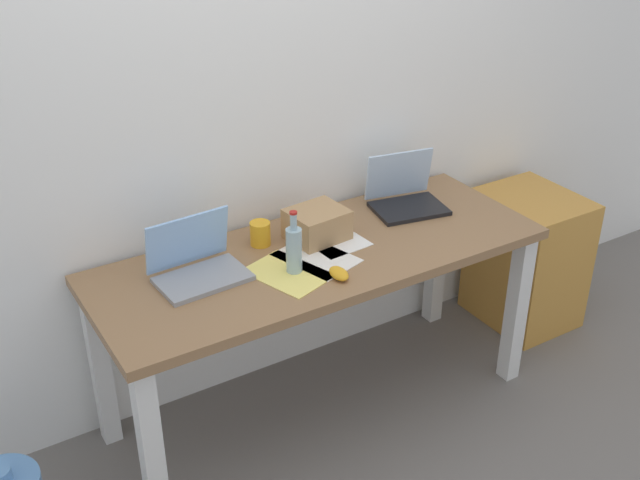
{
  "coord_description": "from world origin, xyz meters",
  "views": [
    {
      "loc": [
        -1.37,
        -2.23,
        2.23
      ],
      "look_at": [
        0.0,
        0.0,
        0.81
      ],
      "focal_mm": 43.84,
      "sensor_mm": 36.0,
      "label": 1
    }
  ],
  "objects": [
    {
      "name": "cardboard_box",
      "position": [
        0.05,
        0.1,
        0.82
      ],
      "size": [
        0.23,
        0.21,
        0.12
      ],
      "primitive_type": "cube",
      "rotation": [
        0.0,
        0.0,
        0.1
      ],
      "color": "tan",
      "rests_on": "desk"
    },
    {
      "name": "ground_plane",
      "position": [
        0.0,
        0.0,
        0.0
      ],
      "size": [
        8.0,
        8.0,
        0.0
      ],
      "primitive_type": "plane",
      "color": "slate"
    },
    {
      "name": "computer_mouse",
      "position": [
        -0.04,
        -0.2,
        0.77
      ],
      "size": [
        0.07,
        0.1,
        0.03
      ],
      "primitive_type": "ellipsoid",
      "rotation": [
        0.0,
        0.0,
        -0.08
      ],
      "color": "gold",
      "rests_on": "desk"
    },
    {
      "name": "paper_sheet_near_back",
      "position": [
        0.09,
        0.07,
        0.76
      ],
      "size": [
        0.23,
        0.31,
        0.0
      ],
      "primitive_type": "cube",
      "rotation": [
        0.0,
        0.0,
        0.08
      ],
      "color": "white",
      "rests_on": "desk"
    },
    {
      "name": "back_wall",
      "position": [
        0.0,
        0.39,
        1.3
      ],
      "size": [
        5.2,
        0.08,
        2.6
      ],
      "primitive_type": "cube",
      "color": "white",
      "rests_on": "ground"
    },
    {
      "name": "desk",
      "position": [
        0.0,
        0.0,
        0.65
      ],
      "size": [
        1.78,
        0.67,
        0.76
      ],
      "color": "olive",
      "rests_on": "ground"
    },
    {
      "name": "laptop_right",
      "position": [
        0.51,
        0.14,
        0.81
      ],
      "size": [
        0.34,
        0.29,
        0.23
      ],
      "color": "black",
      "rests_on": "desk"
    },
    {
      "name": "paper_sheet_center",
      "position": [
        -0.04,
        -0.04,
        0.76
      ],
      "size": [
        0.29,
        0.34,
        0.0
      ],
      "primitive_type": "cube",
      "rotation": [
        0.0,
        0.0,
        0.29
      ],
      "color": "white",
      "rests_on": "desk"
    },
    {
      "name": "beer_bottle",
      "position": [
        -0.16,
        -0.08,
        0.85
      ],
      "size": [
        0.06,
        0.06,
        0.25
      ],
      "color": "#99B7C1",
      "rests_on": "desk"
    },
    {
      "name": "coffee_mug",
      "position": [
        -0.17,
        0.17,
        0.8
      ],
      "size": [
        0.08,
        0.08,
        0.09
      ],
      "primitive_type": "cylinder",
      "color": "gold",
      "rests_on": "desk"
    },
    {
      "name": "laptop_left",
      "position": [
        -0.47,
        0.07,
        0.81
      ],
      "size": [
        0.33,
        0.25,
        0.22
      ],
      "color": "gray",
      "rests_on": "desk"
    },
    {
      "name": "paper_yellow_folder",
      "position": [
        -0.19,
        -0.08,
        0.76
      ],
      "size": [
        0.29,
        0.35,
        0.0
      ],
      "primitive_type": "cube",
      "rotation": [
        0.0,
        0.0,
        0.32
      ],
      "color": "#F4E06B",
      "rests_on": "desk"
    },
    {
      "name": "filing_cabinet",
      "position": [
        1.22,
        0.06,
        0.33
      ],
      "size": [
        0.4,
        0.48,
        0.66
      ],
      "primitive_type": "cube",
      "color": "#C68938",
      "rests_on": "ground"
    }
  ]
}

